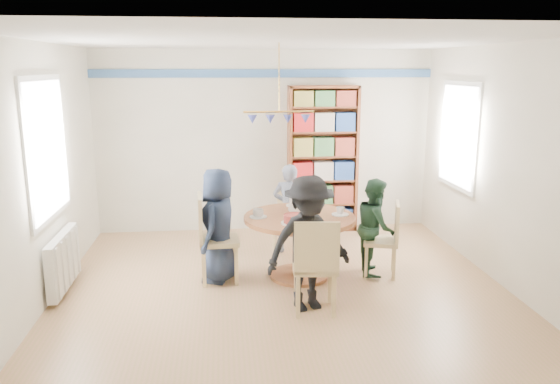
{
  "coord_description": "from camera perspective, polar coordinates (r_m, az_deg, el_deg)",
  "views": [
    {
      "loc": [
        -0.65,
        -5.62,
        2.43
      ],
      "look_at": [
        0.0,
        0.4,
        1.05
      ],
      "focal_mm": 35.0,
      "sensor_mm": 36.0,
      "label": 1
    }
  ],
  "objects": [
    {
      "name": "bookshelf",
      "position": [
        8.21,
        4.47,
        3.3
      ],
      "size": [
        1.04,
        0.31,
        2.18
      ],
      "color": "brown",
      "rests_on": "ground"
    },
    {
      "name": "chair_right",
      "position": [
        6.59,
        11.16,
        -4.52
      ],
      "size": [
        0.49,
        0.49,
        0.89
      ],
      "color": "#D8BD84",
      "rests_on": "ground"
    },
    {
      "name": "chair_left",
      "position": [
        6.33,
        -7.2,
        -4.4
      ],
      "size": [
        0.47,
        0.47,
        1.02
      ],
      "color": "#D8BD84",
      "rests_on": "ground"
    },
    {
      "name": "person_left",
      "position": [
        6.32,
        -6.44,
        -3.48
      ],
      "size": [
        0.6,
        0.75,
        1.33
      ],
      "primitive_type": "imported",
      "rotation": [
        0.0,
        0.0,
        -1.89
      ],
      "color": "#192237",
      "rests_on": "ground"
    },
    {
      "name": "ground",
      "position": [
        6.16,
        0.41,
        -10.41
      ],
      "size": [
        5.0,
        5.0,
        0.0
      ],
      "primitive_type": "plane",
      "color": "#AC7D5B"
    },
    {
      "name": "room_shell",
      "position": [
        6.54,
        -2.72,
        5.97
      ],
      "size": [
        5.0,
        5.0,
        5.0
      ],
      "color": "white",
      "rests_on": "ground"
    },
    {
      "name": "person_near",
      "position": [
        5.53,
        2.98,
        -5.42
      ],
      "size": [
        1.01,
        0.75,
        1.4
      ],
      "primitive_type": "imported",
      "rotation": [
        0.0,
        0.0,
        0.28
      ],
      "color": "black",
      "rests_on": "ground"
    },
    {
      "name": "tableware",
      "position": [
        6.35,
        1.81,
        -1.89
      ],
      "size": [
        1.16,
        1.16,
        0.31
      ],
      "color": "white",
      "rests_on": "dining_table"
    },
    {
      "name": "chair_far",
      "position": [
        7.44,
        0.94,
        -2.48
      ],
      "size": [
        0.48,
        0.48,
        0.84
      ],
      "color": "#D8BD84",
      "rests_on": "ground"
    },
    {
      "name": "dining_table",
      "position": [
        6.4,
        2.05,
        -4.19
      ],
      "size": [
        1.3,
        1.3,
        0.75
      ],
      "color": "brown",
      "rests_on": "ground"
    },
    {
      "name": "person_right",
      "position": [
        6.62,
        9.93,
        -3.56
      ],
      "size": [
        0.53,
        0.63,
        1.16
      ],
      "primitive_type": "imported",
      "rotation": [
        0.0,
        0.0,
        1.39
      ],
      "color": "#1A3522",
      "rests_on": "ground"
    },
    {
      "name": "person_far",
      "position": [
        7.24,
        0.97,
        -1.75
      ],
      "size": [
        0.51,
        0.4,
        1.21
      ],
      "primitive_type": "imported",
      "rotation": [
        0.0,
        0.0,
        2.85
      ],
      "color": "gray",
      "rests_on": "ground"
    },
    {
      "name": "chair_near",
      "position": [
        5.46,
        3.74,
        -7.34
      ],
      "size": [
        0.48,
        0.48,
        1.0
      ],
      "color": "#D8BD84",
      "rests_on": "ground"
    },
    {
      "name": "radiator",
      "position": [
        6.52,
        -21.69,
        -6.72
      ],
      "size": [
        0.12,
        1.0,
        0.6
      ],
      "color": "silver",
      "rests_on": "ground"
    }
  ]
}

